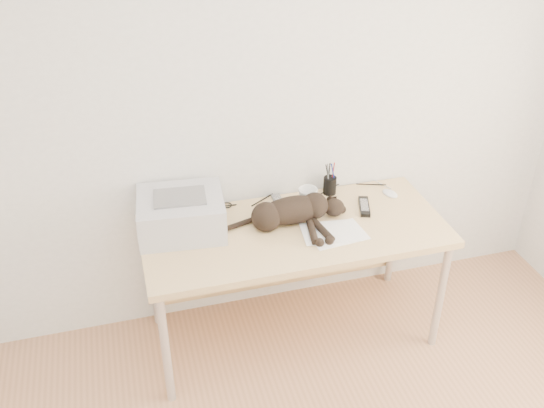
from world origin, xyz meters
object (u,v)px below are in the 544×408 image
object	(u,v)px
desk	(290,240)
cat	(289,213)
mug	(308,197)
pen_cup	(330,185)
mouse	(390,192)
printer	(181,214)

from	to	relation	value
desk	cat	xyz separation A→B (m)	(-0.02, -0.04, 0.20)
cat	mug	xyz separation A→B (m)	(0.16, 0.15, -0.02)
pen_cup	mouse	size ratio (longest dim) A/B	1.80
printer	pen_cup	bearing A→B (deg)	9.55
desk	pen_cup	bearing A→B (deg)	34.22
pen_cup	mouse	world-z (taller)	pen_cup
cat	pen_cup	xyz separation A→B (m)	(0.32, 0.24, -0.02)
cat	pen_cup	world-z (taller)	pen_cup
printer	cat	xyz separation A→B (m)	(0.55, -0.09, -0.03)
desk	cat	distance (m)	0.21
mug	printer	bearing A→B (deg)	-175.19
desk	pen_cup	size ratio (longest dim) A/B	8.35
pen_cup	mouse	xyz separation A→B (m)	(0.33, -0.11, -0.04)
mug	pen_cup	xyz separation A→B (m)	(0.16, 0.09, 0.00)
desk	mug	distance (m)	0.26
cat	mug	size ratio (longest dim) A/B	6.41
desk	mouse	size ratio (longest dim) A/B	15.03
mouse	cat	bearing A→B (deg)	171.71
desk	printer	xyz separation A→B (m)	(-0.57, 0.06, 0.23)
desk	pen_cup	distance (m)	0.41
printer	mouse	world-z (taller)	printer
cat	mug	distance (m)	0.22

